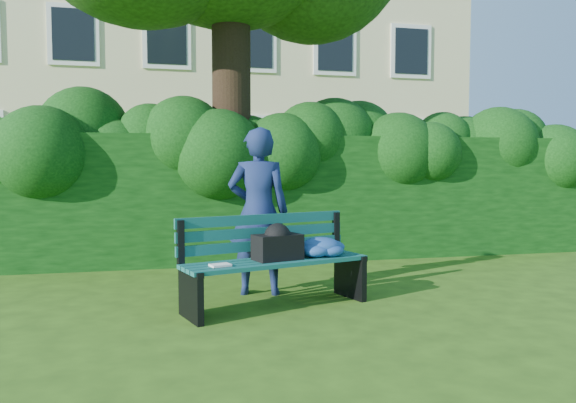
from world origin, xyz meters
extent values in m
plane|color=#2E4C13|center=(0.00, 0.00, 0.00)|extent=(80.00, 80.00, 0.00)
cube|color=beige|center=(0.00, 14.00, 6.00)|extent=(16.00, 8.00, 12.00)
cube|color=white|center=(-3.60, 9.98, 2.00)|extent=(1.30, 0.08, 1.60)
cube|color=black|center=(-3.60, 9.94, 2.00)|extent=(1.05, 0.04, 1.35)
cube|color=white|center=(-1.20, 9.98, 2.00)|extent=(1.30, 0.08, 1.60)
cube|color=black|center=(-1.20, 9.94, 2.00)|extent=(1.05, 0.04, 1.35)
cube|color=white|center=(1.20, 9.98, 2.00)|extent=(1.30, 0.08, 1.60)
cube|color=black|center=(1.20, 9.94, 2.00)|extent=(1.05, 0.04, 1.35)
cube|color=white|center=(3.60, 9.98, 2.00)|extent=(1.30, 0.08, 1.60)
cube|color=black|center=(3.60, 9.94, 2.00)|extent=(1.05, 0.04, 1.35)
cube|color=white|center=(6.00, 9.98, 2.00)|extent=(1.30, 0.08, 1.60)
cube|color=black|center=(6.00, 9.94, 2.00)|extent=(1.05, 0.04, 1.35)
cube|color=white|center=(-3.60, 9.98, 4.80)|extent=(1.30, 0.08, 1.60)
cube|color=black|center=(-3.60, 9.94, 4.80)|extent=(1.05, 0.04, 1.35)
cube|color=white|center=(-1.20, 9.98, 4.80)|extent=(1.30, 0.08, 1.60)
cube|color=black|center=(-1.20, 9.94, 4.80)|extent=(1.05, 0.04, 1.35)
cube|color=white|center=(1.20, 9.98, 4.80)|extent=(1.30, 0.08, 1.60)
cube|color=black|center=(1.20, 9.94, 4.80)|extent=(1.05, 0.04, 1.35)
cube|color=white|center=(3.60, 9.98, 4.80)|extent=(1.30, 0.08, 1.60)
cube|color=black|center=(3.60, 9.94, 4.80)|extent=(1.05, 0.04, 1.35)
cube|color=white|center=(6.00, 9.98, 4.80)|extent=(1.30, 0.08, 1.60)
cube|color=black|center=(6.00, 9.94, 4.80)|extent=(1.05, 0.04, 1.35)
cube|color=black|center=(0.00, 2.20, 0.90)|extent=(10.00, 1.00, 1.80)
cylinder|color=black|center=(-0.47, 2.13, 2.55)|extent=(0.55, 0.55, 5.09)
cube|color=#104E52|center=(-0.35, -0.81, 0.45)|extent=(1.80, 0.62, 0.04)
cube|color=#104E52|center=(-0.39, -0.70, 0.45)|extent=(1.80, 0.62, 0.04)
cube|color=#104E52|center=(-0.42, -0.58, 0.45)|extent=(1.80, 0.62, 0.04)
cube|color=#104E52|center=(-0.45, -0.47, 0.45)|extent=(1.80, 0.62, 0.04)
cube|color=#104E52|center=(-0.48, -0.39, 0.58)|extent=(1.78, 0.56, 0.10)
cube|color=#104E52|center=(-0.48, -0.38, 0.71)|extent=(1.78, 0.56, 0.10)
cube|color=#104E52|center=(-0.48, -0.37, 0.84)|extent=(1.78, 0.56, 0.10)
cube|color=black|center=(-1.24, -0.89, 0.22)|extent=(0.20, 0.50, 0.44)
cube|color=black|center=(-1.31, -0.64, 0.65)|extent=(0.07, 0.07, 0.45)
cube|color=black|center=(-1.23, -0.93, 0.44)|extent=(0.18, 0.42, 0.05)
cube|color=black|center=(0.43, -0.39, 0.22)|extent=(0.20, 0.50, 0.44)
cube|color=black|center=(0.36, -0.14, 0.65)|extent=(0.07, 0.07, 0.45)
cube|color=black|center=(0.45, -0.44, 0.44)|extent=(0.18, 0.42, 0.05)
cube|color=white|center=(-0.97, -0.86, 0.48)|extent=(0.21, 0.18, 0.02)
cube|color=black|center=(-0.39, -0.64, 0.59)|extent=(0.51, 0.38, 0.25)
imported|color=#16234F|center=(-0.47, -0.02, 0.89)|extent=(0.73, 0.56, 1.78)
camera|label=1|loc=(-1.52, -5.89, 1.39)|focal=35.00mm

